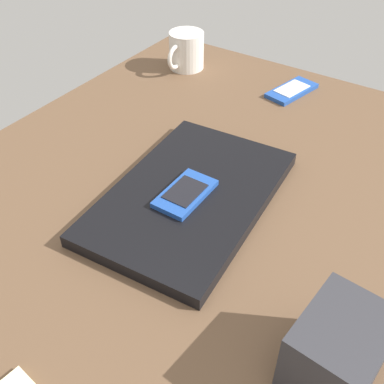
# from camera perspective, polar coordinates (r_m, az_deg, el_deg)

# --- Properties ---
(desk_surface) EXTENTS (1.20, 0.80, 0.03)m
(desk_surface) POSITION_cam_1_polar(r_m,az_deg,el_deg) (0.67, -4.62, -6.43)
(desk_surface) COLOR brown
(desk_surface) RESTS_ON ground
(laptop_closed) EXTENTS (0.35, 0.24, 0.02)m
(laptop_closed) POSITION_cam_1_polar(r_m,az_deg,el_deg) (0.70, -0.00, -0.61)
(laptop_closed) COLOR black
(laptop_closed) RESTS_ON desk_surface
(cell_phone_on_laptop) EXTENTS (0.10, 0.06, 0.01)m
(cell_phone_on_laptop) POSITION_cam_1_polar(r_m,az_deg,el_deg) (0.68, -0.84, -0.17)
(cell_phone_on_laptop) COLOR #1E479E
(cell_phone_on_laptop) RESTS_ON laptop_closed
(cell_phone_on_desk) EXTENTS (0.12, 0.08, 0.01)m
(cell_phone_on_desk) POSITION_cam_1_polar(r_m,az_deg,el_deg) (1.01, 12.07, 12.02)
(cell_phone_on_desk) COLOR #1E479E
(cell_phone_on_desk) RESTS_ON desk_surface
(desk_organizer) EXTENTS (0.11, 0.09, 0.09)m
(desk_organizer) POSITION_cam_1_polar(r_m,az_deg,el_deg) (0.52, 17.34, -18.06)
(desk_organizer) COLOR #2D2D33
(desk_organizer) RESTS_ON desk_surface
(coffee_mug) EXTENTS (0.11, 0.08, 0.08)m
(coffee_mug) POSITION_cam_1_polar(r_m,az_deg,el_deg) (1.08, -0.74, 16.86)
(coffee_mug) COLOR silver
(coffee_mug) RESTS_ON desk_surface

